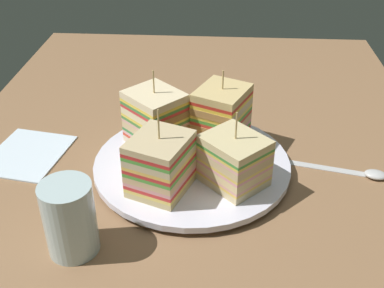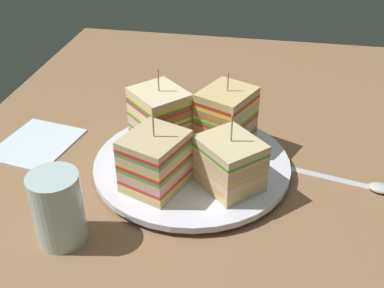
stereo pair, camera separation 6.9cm
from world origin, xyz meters
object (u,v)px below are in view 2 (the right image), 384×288
object	(u,v)px
sandwich_wedge_2	(160,117)
napkin	(37,143)
chip_pile	(194,155)
spoon	(363,184)
drinking_glass	(59,213)
plate	(192,165)
sandwich_wedge_1	(226,117)
sandwich_wedge_0	(230,163)
sandwich_wedge_3	(155,161)

from	to	relation	value
sandwich_wedge_2	napkin	bearing A→B (deg)	-130.07
chip_pile	napkin	distance (cm)	26.69
spoon	drinking_glass	world-z (taller)	drinking_glass
chip_pile	spoon	world-z (taller)	chip_pile
drinking_glass	napkin	bearing A→B (deg)	33.74
plate	chip_pile	world-z (taller)	chip_pile
plate	chip_pile	distance (cm)	1.54
sandwich_wedge_1	chip_pile	size ratio (longest dim) A/B	2.02
chip_pile	drinking_glass	bearing A→B (deg)	142.32
sandwich_wedge_0	sandwich_wedge_3	world-z (taller)	sandwich_wedge_3
chip_pile	spoon	size ratio (longest dim) A/B	0.40
sandwich_wedge_2	napkin	distance (cm)	21.25
sandwich_wedge_3	napkin	size ratio (longest dim) A/B	0.92
sandwich_wedge_3	sandwich_wedge_0	bearing A→B (deg)	-57.53
sandwich_wedge_3	drinking_glass	xyz separation A→B (cm)	(-10.43, 9.41, -1.60)
plate	spoon	bearing A→B (deg)	-88.42
sandwich_wedge_0	spoon	distance (cm)	20.13
sandwich_wedge_3	spoon	size ratio (longest dim) A/B	0.82
sandwich_wedge_2	sandwich_wedge_0	bearing A→B (deg)	5.15
sandwich_wedge_3	chip_pile	bearing A→B (deg)	-8.93
sandwich_wedge_2	chip_pile	world-z (taller)	sandwich_wedge_2
spoon	sandwich_wedge_0	bearing A→B (deg)	-151.31
spoon	chip_pile	bearing A→B (deg)	-166.51
plate	sandwich_wedge_0	size ratio (longest dim) A/B	2.64
spoon	napkin	world-z (taller)	spoon
sandwich_wedge_2	napkin	size ratio (longest dim) A/B	0.93
sandwich_wedge_1	sandwich_wedge_3	distance (cm)	15.19
sandwich_wedge_3	spoon	world-z (taller)	sandwich_wedge_3
sandwich_wedge_2	chip_pile	bearing A→B (deg)	8.37
sandwich_wedge_2	spoon	distance (cm)	31.47
sandwich_wedge_1	drinking_glass	xyz separation A→B (cm)	(-23.39, 17.31, -2.05)
sandwich_wedge_0	sandwich_wedge_1	bearing A→B (deg)	-34.75
sandwich_wedge_3	napkin	distance (cm)	24.81
chip_pile	sandwich_wedge_2	bearing A→B (deg)	54.86
plate	sandwich_wedge_0	bearing A→B (deg)	-127.68
spoon	drinking_glass	bearing A→B (deg)	-142.11
sandwich_wedge_0	sandwich_wedge_2	bearing A→B (deg)	7.22
chip_pile	napkin	bearing A→B (deg)	85.54
sandwich_wedge_1	napkin	world-z (taller)	sandwich_wedge_1
napkin	drinking_glass	xyz separation A→B (cm)	(-19.52, -13.04, 3.80)
chip_pile	plate	bearing A→B (deg)	145.89
sandwich_wedge_2	sandwich_wedge_1	bearing A→B (deg)	52.52
sandwich_wedge_1	sandwich_wedge_2	size ratio (longest dim) A/B	0.96
plate	sandwich_wedge_1	world-z (taller)	sandwich_wedge_1
sandwich_wedge_2	sandwich_wedge_3	xyz separation A→B (cm)	(-11.37, -2.12, -0.36)
chip_pile	drinking_glass	distance (cm)	22.10
plate	sandwich_wedge_3	bearing A→B (deg)	150.19
sandwich_wedge_0	spoon	xyz separation A→B (cm)	(5.32, -18.79, -4.87)
napkin	sandwich_wedge_1	bearing A→B (deg)	-82.72
plate	drinking_glass	distance (cm)	21.74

